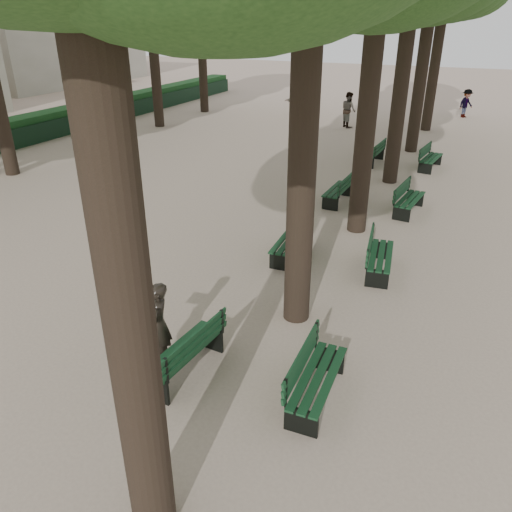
% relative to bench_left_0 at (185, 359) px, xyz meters
% --- Properties ---
extents(ground, '(120.00, 120.00, 0.00)m').
position_rel_bench_left_0_xyz_m(ground, '(-0.37, -0.55, -0.27)').
color(ground, tan).
rests_on(ground, ground).
extents(bench_left_0, '(0.73, 1.84, 0.92)m').
position_rel_bench_left_0_xyz_m(bench_left_0, '(0.00, 0.00, 0.00)').
color(bench_left_0, black).
rests_on(bench_left_0, ground).
extents(bench_left_1, '(0.69, 1.83, 0.92)m').
position_rel_bench_left_0_xyz_m(bench_left_1, '(0.00, 5.02, 0.00)').
color(bench_left_1, black).
rests_on(bench_left_1, ground).
extents(bench_left_2, '(0.63, 1.82, 0.92)m').
position_rel_bench_left_0_xyz_m(bench_left_2, '(0.00, 9.46, 0.00)').
color(bench_left_2, black).
rests_on(bench_left_2, ground).
extents(bench_left_3, '(0.66, 1.83, 0.92)m').
position_rel_bench_left_0_xyz_m(bench_left_3, '(0.00, 14.67, 0.00)').
color(bench_left_3, black).
rests_on(bench_left_3, ground).
extents(bench_right_0, '(0.62, 1.82, 0.92)m').
position_rel_bench_left_0_xyz_m(bench_right_0, '(2.27, 0.29, 0.00)').
color(bench_right_0, black).
rests_on(bench_right_0, ground).
extents(bench_right_1, '(0.81, 1.86, 0.92)m').
position_rel_bench_left_0_xyz_m(bench_right_1, '(2.27, 5.10, 0.00)').
color(bench_right_1, black).
rests_on(bench_right_1, ground).
extents(bench_right_2, '(0.77, 1.85, 0.92)m').
position_rel_bench_left_0_xyz_m(bench_right_2, '(2.27, 9.46, 0.00)').
color(bench_right_2, black).
rests_on(bench_right_2, ground).
extents(bench_right_3, '(0.79, 1.86, 0.92)m').
position_rel_bench_left_0_xyz_m(bench_right_3, '(2.27, 14.80, 0.00)').
color(bench_right_3, black).
rests_on(bench_right_3, ground).
extents(man_with_map, '(0.71, 0.71, 1.58)m').
position_rel_bench_left_0_xyz_m(man_with_map, '(-0.52, 0.08, 0.52)').
color(man_with_map, black).
rests_on(man_with_map, ground).
extents(pedestrian_a, '(0.88, 0.91, 1.85)m').
position_rel_bench_left_0_xyz_m(pedestrian_a, '(-2.87, 21.47, 0.65)').
color(pedestrian_a, '#262628').
rests_on(pedestrian_a, ground).
extents(pedestrian_e, '(1.45, 1.18, 1.67)m').
position_rel_bench_left_0_xyz_m(pedestrian_e, '(-6.49, 23.45, 0.56)').
color(pedestrian_e, '#262628').
rests_on(pedestrian_e, ground).
extents(pedestrian_b, '(0.86, 1.04, 1.61)m').
position_rel_bench_left_0_xyz_m(pedestrian_b, '(2.75, 27.12, 0.54)').
color(pedestrian_b, '#262628').
rests_on(pedestrian_b, ground).
extents(fence, '(0.08, 42.00, 0.90)m').
position_rel_bench_left_0_xyz_m(fence, '(-15.37, 10.45, 0.18)').
color(fence, black).
rests_on(fence, ground).
extents(hedge, '(1.20, 42.00, 1.20)m').
position_rel_bench_left_0_xyz_m(hedge, '(-16.07, 10.45, 0.33)').
color(hedge, '#16401C').
rests_on(hedge, ground).
extents(building_far, '(12.00, 16.00, 7.00)m').
position_rel_bench_left_0_xyz_m(building_far, '(-33.37, 29.45, 3.23)').
color(building_far, '#B7B2A3').
rests_on(building_far, ground).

